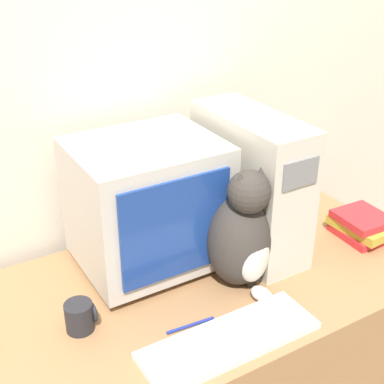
% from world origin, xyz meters
% --- Properties ---
extents(wall_back, '(7.00, 0.05, 2.50)m').
position_xyz_m(wall_back, '(0.00, 0.82, 1.25)').
color(wall_back, beige).
rests_on(wall_back, ground_plane).
extents(desk, '(1.57, 0.76, 0.74)m').
position_xyz_m(desk, '(0.00, 0.38, 0.37)').
color(desk, '#9E7047').
rests_on(desk, ground_plane).
extents(crt_monitor, '(0.43, 0.37, 0.42)m').
position_xyz_m(crt_monitor, '(-0.05, 0.55, 0.96)').
color(crt_monitor, '#BCB7AD').
rests_on(crt_monitor, desk).
extents(computer_tower, '(0.18, 0.46, 0.46)m').
position_xyz_m(computer_tower, '(0.29, 0.48, 0.98)').
color(computer_tower, beige).
rests_on(computer_tower, desk).
extents(keyboard, '(0.49, 0.16, 0.02)m').
position_xyz_m(keyboard, '(-0.04, 0.11, 0.75)').
color(keyboard, silver).
rests_on(keyboard, desk).
extents(cat, '(0.27, 0.26, 0.39)m').
position_xyz_m(cat, '(0.14, 0.31, 0.91)').
color(cat, '#38332D').
rests_on(cat, desk).
extents(book_stack, '(0.16, 0.21, 0.09)m').
position_xyz_m(book_stack, '(0.66, 0.32, 0.79)').
color(book_stack, red).
rests_on(book_stack, desk).
extents(pen, '(0.14, 0.02, 0.01)m').
position_xyz_m(pen, '(-0.09, 0.22, 0.75)').
color(pen, navy).
rests_on(pen, desk).
extents(mug, '(0.08, 0.08, 0.08)m').
position_xyz_m(mug, '(-0.35, 0.36, 0.79)').
color(mug, '#232328').
rests_on(mug, desk).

